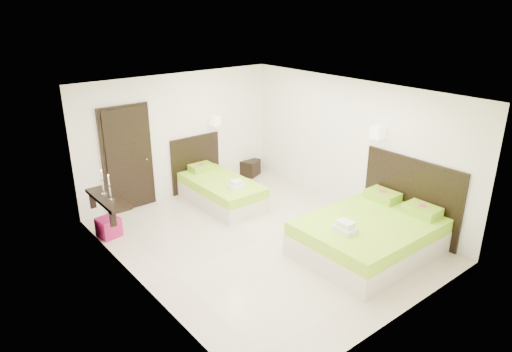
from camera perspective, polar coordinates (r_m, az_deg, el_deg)
floor at (r=8.13m, az=0.78°, el=-8.01°), size 5.50×5.50×0.00m
bed_single at (r=9.52m, az=-4.66°, el=-1.59°), size 1.19×1.98×1.63m
bed_double at (r=7.89m, az=14.30°, el=-6.91°), size 2.28×1.93×1.88m
nightstand at (r=11.01m, az=-0.78°, el=1.06°), size 0.54×0.52×0.38m
ottoman at (r=8.60m, az=-17.93°, el=-6.11°), size 0.40×0.40×0.35m
door at (r=9.29m, az=-15.72°, el=2.04°), size 1.02×0.15×2.14m
console_shelf at (r=8.11m, az=-18.10°, el=-2.77°), size 0.35×1.20×0.78m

